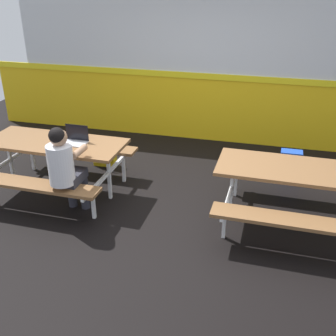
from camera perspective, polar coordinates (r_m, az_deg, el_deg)
The scene contains 8 objects.
ground_plane at distance 5.39m, azimuth 0.01°, elevation -5.35°, with size 10.00×10.00×0.02m, color black.
accent_backdrop at distance 7.20m, azimuth 5.17°, elevation 13.41°, with size 8.00×0.14×2.60m.
picnic_table_left at distance 5.68m, azimuth -15.20°, elevation 2.01°, with size 1.86×1.58×0.74m.
picnic_table_right at distance 4.98m, azimuth 17.41°, elevation -1.78°, with size 1.86×1.58×0.74m.
student_nearer at distance 4.98m, azimuth -14.13°, elevation 0.37°, with size 0.37×0.53×1.21m.
laptop_silver at distance 5.50m, azimuth -12.74°, elevation 3.88°, with size 0.32×0.23×0.22m.
backpack_dark at distance 6.23m, azimuth 16.54°, elevation 0.38°, with size 0.30×0.22×0.44m.
tote_bag_bright at distance 6.48m, azimuth -8.76°, elevation 1.95°, with size 0.34×0.21×0.43m.
Camera 1 is at (1.17, -4.46, 2.78)m, focal length 44.03 mm.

